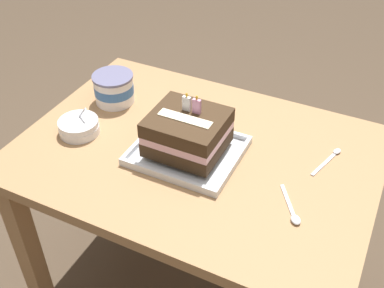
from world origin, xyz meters
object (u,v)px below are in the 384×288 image
foil_tray (188,152)px  ice_cream_tub (114,88)px  birthday_cake (187,132)px  bowl_stack (79,127)px  serving_spoon_near_tray (332,156)px  serving_spoon_by_bowls (294,215)px

foil_tray → ice_cream_tub: (-0.35, 0.14, 0.04)m
foil_tray → birthday_cake: 0.07m
bowl_stack → serving_spoon_near_tray: size_ratio=0.83×
foil_tray → birthday_cake: size_ratio=1.46×
birthday_cake → serving_spoon_near_tray: bearing=23.9°
bowl_stack → ice_cream_tub: ice_cream_tub is taller
serving_spoon_near_tray → serving_spoon_by_bowls: serving_spoon_by_bowls is taller
bowl_stack → ice_cream_tub: size_ratio=0.92×
birthday_cake → bowl_stack: 0.36m
foil_tray → serving_spoon_near_tray: (0.38, 0.17, -0.00)m
birthday_cake → ice_cream_tub: 0.38m
birthday_cake → ice_cream_tub: size_ratio=1.53×
bowl_stack → ice_cream_tub: 0.20m
foil_tray → serving_spoon_near_tray: 0.42m
birthday_cake → ice_cream_tub: bearing=157.7°
foil_tray → serving_spoon_by_bowls: foil_tray is taller
birthday_cake → bowl_stack: birthday_cake is taller
birthday_cake → serving_spoon_by_bowls: birthday_cake is taller
foil_tray → ice_cream_tub: 0.38m
ice_cream_tub → serving_spoon_by_bowls: 0.74m
ice_cream_tub → serving_spoon_near_tray: bearing=2.2°
birthday_cake → serving_spoon_near_tray: birthday_cake is taller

